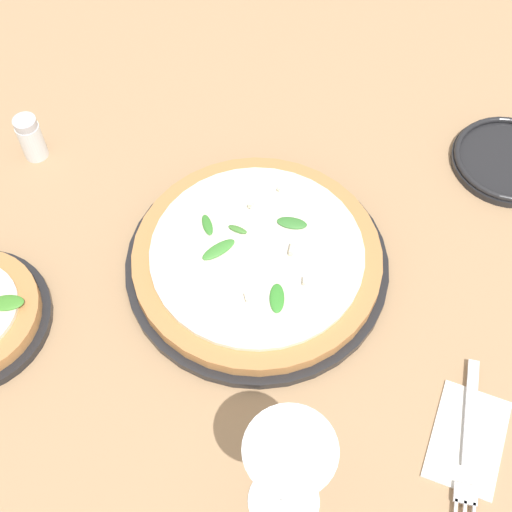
{
  "coord_description": "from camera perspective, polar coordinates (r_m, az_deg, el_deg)",
  "views": [
    {
      "loc": [
        0.43,
        0.14,
        0.74
      ],
      "look_at": [
        0.0,
        -0.03,
        0.03
      ],
      "focal_mm": 50.0,
      "sensor_mm": 36.0,
      "label": 1
    }
  ],
  "objects": [
    {
      "name": "ground_plane",
      "position": [
        0.87,
        1.63,
        -1.39
      ],
      "size": [
        6.0,
        6.0,
        0.0
      ],
      "primitive_type": "plane",
      "color": "#9E7A56"
    },
    {
      "name": "side_plate_white",
      "position": [
        1.02,
        19.53,
        7.26
      ],
      "size": [
        0.15,
        0.15,
        0.02
      ],
      "color": "black",
      "rests_on": "ground_plane"
    },
    {
      "name": "wine_glass",
      "position": [
        0.65,
        2.6,
        -16.44
      ],
      "size": [
        0.08,
        0.08,
        0.17
      ],
      "color": "white",
      "rests_on": "ground_plane"
    },
    {
      "name": "shaker_pepper",
      "position": [
        1.0,
        -17.57,
        9.0
      ],
      "size": [
        0.03,
        0.03,
        0.07
      ],
      "color": "silver",
      "rests_on": "ground_plane"
    },
    {
      "name": "fork",
      "position": [
        0.81,
        16.65,
        -14.16
      ],
      "size": [
        0.19,
        0.05,
        0.0
      ],
      "rotation": [
        0.0,
        0.0,
        0.15
      ],
      "color": "silver",
      "rests_on": "ground_plane"
    },
    {
      "name": "pizza_arugula_main",
      "position": [
        0.86,
        -0.0,
        -0.47
      ],
      "size": [
        0.32,
        0.32,
        0.05
      ],
      "color": "black",
      "rests_on": "ground_plane"
    },
    {
      "name": "napkin",
      "position": [
        0.81,
        16.59,
        -13.8
      ],
      "size": [
        0.11,
        0.07,
        0.01
      ],
      "rotation": [
        0.0,
        0.0,
        -0.0
      ],
      "color": "silver",
      "rests_on": "ground_plane"
    }
  ]
}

